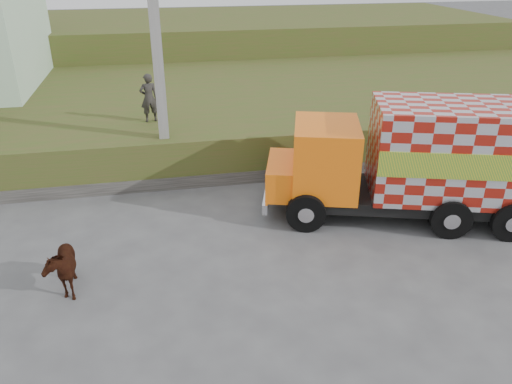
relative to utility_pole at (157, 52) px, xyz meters
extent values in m
plane|color=#474749|center=(1.00, -4.60, -4.08)|extent=(120.00, 120.00, 0.00)
cube|color=#3C541C|center=(1.00, 5.40, -3.33)|extent=(40.00, 12.00, 1.50)
cube|color=#3C541C|center=(1.00, 17.40, -2.58)|extent=(40.00, 12.00, 3.00)
cube|color=#595651|center=(-1.00, -0.40, -3.88)|extent=(16.00, 0.50, 0.40)
cube|color=gray|center=(0.00, 0.00, -0.08)|extent=(0.30, 0.30, 8.00)
cube|color=black|center=(6.36, -3.54, -3.46)|extent=(6.72, 3.81, 0.33)
cube|color=orange|center=(4.20, -2.89, -2.43)|extent=(2.24, 2.56, 1.88)
cube|color=orange|center=(3.17, -2.58, -2.99)|extent=(1.47, 2.16, 0.85)
cube|color=silver|center=(7.44, -3.86, -2.10)|extent=(4.79, 3.40, 2.44)
cube|color=yellow|center=(7.12, -4.96, -2.10)|extent=(4.15, 1.27, 0.66)
cube|color=yellow|center=(7.77, -2.76, -2.10)|extent=(4.15, 1.27, 0.66)
cube|color=silver|center=(2.72, -2.45, -3.56)|extent=(0.75, 2.11, 0.28)
cylinder|color=black|center=(3.44, -3.79, -3.56)|extent=(1.08, 0.61, 1.03)
cylinder|color=black|center=(4.06, -1.72, -3.56)|extent=(1.08, 0.61, 1.03)
cylinder|color=black|center=(6.96, -4.84, -3.56)|extent=(1.08, 0.61, 1.03)
cylinder|color=black|center=(7.57, -2.77, -3.56)|extent=(1.08, 0.61, 1.03)
cylinder|color=black|center=(8.40, -5.27, -3.56)|extent=(1.08, 0.61, 1.03)
cylinder|color=black|center=(9.01, -3.20, -3.56)|extent=(1.08, 0.61, 1.03)
imported|color=#38160E|center=(-2.44, -5.24, -3.47)|extent=(0.88, 1.52, 1.21)
imported|color=#292824|center=(-0.38, 1.72, -1.77)|extent=(0.64, 0.48, 1.60)
camera|label=1|loc=(-0.09, -14.77, 2.58)|focal=35.00mm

